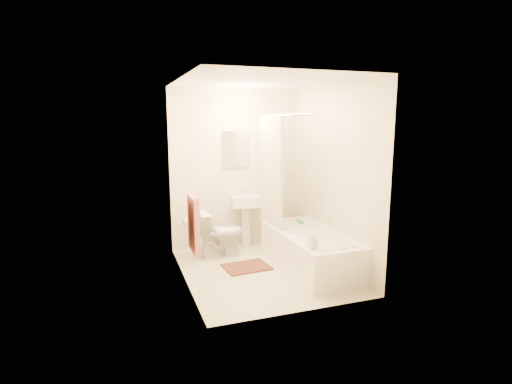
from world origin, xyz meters
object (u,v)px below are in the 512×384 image
object	(u,v)px
sink	(246,219)
toilet	(220,233)
bath_mat	(247,267)
soap_bottle	(313,240)
bathtub	(309,250)

from	to	relation	value
sink	toilet	bearing A→B (deg)	-138.05
bath_mat	soap_bottle	xyz separation A→B (m)	(0.53, -0.85, 0.56)
bath_mat	sink	bearing A→B (deg)	72.21
bathtub	soap_bottle	bearing A→B (deg)	-113.82
bathtub	bath_mat	bearing A→B (deg)	162.04
sink	soap_bottle	bearing A→B (deg)	-72.88
bathtub	soap_bottle	world-z (taller)	soap_bottle
sink	soap_bottle	xyz separation A→B (m)	(0.24, -1.75, 0.14)
sink	soap_bottle	size ratio (longest dim) A/B	4.51
sink	bathtub	world-z (taller)	sink
toilet	soap_bottle	bearing A→B (deg)	-160.31
bath_mat	soap_bottle	distance (m)	1.15
sink	bathtub	xyz separation A→B (m)	(0.50, -1.15, -0.19)
sink	bathtub	size ratio (longest dim) A/B	0.51
toilet	bathtub	xyz separation A→B (m)	(1.01, -0.83, -0.10)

